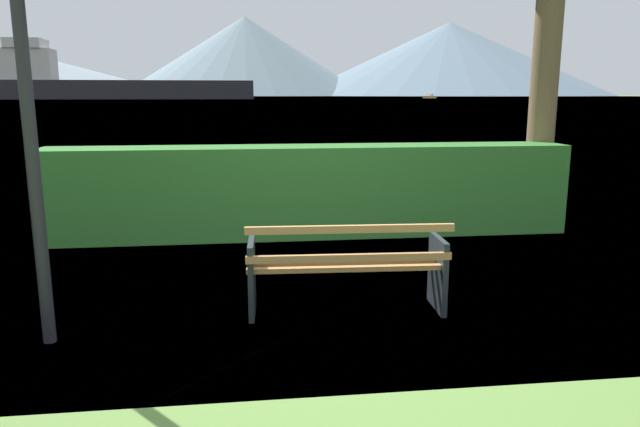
# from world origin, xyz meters

# --- Properties ---
(ground_plane) EXTENTS (1400.00, 1400.00, 0.00)m
(ground_plane) POSITION_xyz_m (0.00, 0.00, 0.00)
(ground_plane) COLOR #567A38
(water_surface) EXTENTS (620.00, 620.00, 0.00)m
(water_surface) POSITION_xyz_m (0.00, 308.44, 0.00)
(water_surface) COLOR #7A99A8
(water_surface) RESTS_ON ground_plane
(park_bench) EXTENTS (1.80, 0.65, 0.87)m
(park_bench) POSITION_xyz_m (-0.00, -0.06, 0.43)
(park_bench) COLOR #A0703F
(park_bench) RESTS_ON ground_plane
(hedge_row) EXTENTS (7.21, 0.76, 1.25)m
(hedge_row) POSITION_xyz_m (0.00, 3.00, 0.62)
(hedge_row) COLOR #2D6B28
(hedge_row) RESTS_ON ground_plane
(lamp_post) EXTENTS (0.30, 0.30, 3.49)m
(lamp_post) POSITION_xyz_m (-2.47, -0.41, 2.39)
(lamp_post) COLOR black
(lamp_post) RESTS_ON ground_plane
(cargo_ship_large) EXTENTS (96.22, 15.81, 20.74)m
(cargo_ship_large) POSITION_xyz_m (-53.52, 220.61, 5.80)
(cargo_ship_large) COLOR #232328
(cargo_ship_large) RESTS_ON water_surface
(fishing_boat_near) EXTENTS (7.72, 8.94, 1.87)m
(fishing_boat_near) POSITION_xyz_m (76.63, 242.09, 0.67)
(fishing_boat_near) COLOR gold
(fishing_boat_near) RESTS_ON water_surface
(distant_hills) EXTENTS (727.66, 327.29, 75.28)m
(distant_hills) POSITION_xyz_m (32.29, 589.09, 32.19)
(distant_hills) COLOR gray
(distant_hills) RESTS_ON ground_plane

